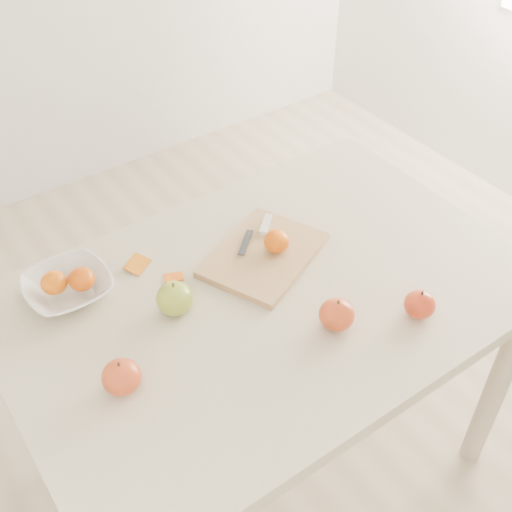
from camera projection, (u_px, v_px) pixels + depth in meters
ground at (265, 463)px, 1.97m from camera, size 3.50×3.50×0.00m
table at (268, 320)px, 1.54m from camera, size 1.20×0.80×0.75m
cutting_board at (264, 255)px, 1.55m from camera, size 0.35×0.31×0.02m
board_tangerine at (276, 241)px, 1.53m from camera, size 0.06×0.06×0.05m
fruit_bowl at (68, 288)px, 1.45m from camera, size 0.19×0.19×0.05m
bowl_tangerine_near at (54, 283)px, 1.43m from camera, size 0.06×0.06×0.05m
bowl_tangerine_far at (81, 279)px, 1.44m from camera, size 0.06×0.06×0.05m
orange_peel_a at (137, 265)px, 1.53m from camera, size 0.07×0.07×0.01m
orange_peel_b at (174, 278)px, 1.50m from camera, size 0.06×0.05×0.01m
paring_knife at (262, 228)px, 1.60m from camera, size 0.15×0.10×0.01m
apple_green at (175, 298)px, 1.40m from camera, size 0.08×0.08×0.07m
apple_red_b at (122, 377)px, 1.25m from camera, size 0.08×0.08×0.07m
apple_red_e at (420, 304)px, 1.40m from camera, size 0.07×0.07×0.06m
apple_red_c at (337, 314)px, 1.37m from camera, size 0.08×0.08×0.07m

